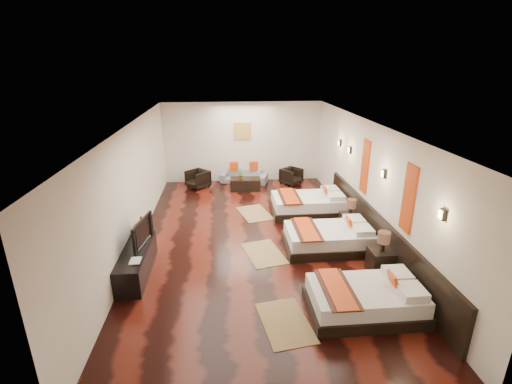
{
  "coord_description": "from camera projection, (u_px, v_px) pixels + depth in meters",
  "views": [
    {
      "loc": [
        -0.67,
        -8.0,
        4.12
      ],
      "look_at": [
        0.08,
        0.38,
        1.1
      ],
      "focal_mm": 25.78,
      "sensor_mm": 36.0,
      "label": 1
    }
  ],
  "objects": [
    {
      "name": "coffee_table",
      "position": [
        245.0,
        184.0,
        12.35
      ],
      "size": [
        1.03,
        0.55,
        0.4
      ],
      "primitive_type": "cube",
      "rotation": [
        0.0,
        0.0,
        -0.06
      ],
      "color": "black",
      "rests_on": "floor"
    },
    {
      "name": "jute_mat_far",
      "position": [
        255.0,
        213.0,
        10.49
      ],
      "size": [
        1.04,
        1.35,
        0.01
      ],
      "primitive_type": "cube",
      "rotation": [
        0.0,
        0.0,
        0.26
      ],
      "color": "#987A4D",
      "rests_on": "floor"
    },
    {
      "name": "nightstand_a",
      "position": [
        381.0,
        259.0,
        7.45
      ],
      "size": [
        0.47,
        0.47,
        0.93
      ],
      "color": "black",
      "rests_on": "floor"
    },
    {
      "name": "book",
      "position": [
        130.0,
        261.0,
        6.9
      ],
      "size": [
        0.21,
        0.28,
        0.03
      ],
      "primitive_type": "imported",
      "rotation": [
        0.0,
        0.0,
        0.01
      ],
      "color": "black",
      "rests_on": "tv_console"
    },
    {
      "name": "table_plant",
      "position": [
        241.0,
        176.0,
        12.18
      ],
      "size": [
        0.23,
        0.2,
        0.24
      ],
      "primitive_type": "imported",
      "rotation": [
        0.0,
        0.0,
        -0.06
      ],
      "color": "#265A1E",
      "rests_on": "coffee_table"
    },
    {
      "name": "gold_artwork",
      "position": [
        242.0,
        131.0,
        12.78
      ],
      "size": [
        0.6,
        0.04,
        0.6
      ],
      "primitive_type": "cube",
      "color": "#AD873F",
      "rests_on": "back_wall"
    },
    {
      "name": "floor",
      "position": [
        254.0,
        240.0,
        8.95
      ],
      "size": [
        5.5,
        9.5,
        0.01
      ],
      "primitive_type": "cube",
      "color": "black",
      "rests_on": "ground"
    },
    {
      "name": "back_wall",
      "position": [
        243.0,
        142.0,
        12.93
      ],
      "size": [
        5.5,
        0.01,
        2.8
      ],
      "primitive_type": "cube",
      "color": "silver",
      "rests_on": "floor"
    },
    {
      "name": "sconce_lounge",
      "position": [
        340.0,
        143.0,
        10.71
      ],
      "size": [
        0.07,
        0.12,
        0.18
      ],
      "color": "black",
      "rests_on": "right_wall"
    },
    {
      "name": "bed_near",
      "position": [
        366.0,
        299.0,
        6.32
      ],
      "size": [
        1.94,
        1.22,
        0.74
      ],
      "color": "black",
      "rests_on": "floor"
    },
    {
      "name": "armchair_left",
      "position": [
        198.0,
        179.0,
        12.54
      ],
      "size": [
        0.93,
        0.93,
        0.61
      ],
      "primitive_type": "imported",
      "rotation": [
        0.0,
        0.0,
        -0.81
      ],
      "color": "black",
      "rests_on": "floor"
    },
    {
      "name": "nightstand_b",
      "position": [
        350.0,
        221.0,
        9.26
      ],
      "size": [
        0.45,
        0.45,
        0.88
      ],
      "color": "black",
      "rests_on": "floor"
    },
    {
      "name": "sconce_mid",
      "position": [
        384.0,
        174.0,
        7.81
      ],
      "size": [
        0.07,
        0.12,
        0.18
      ],
      "color": "black",
      "rests_on": "right_wall"
    },
    {
      "name": "orange_panel_b",
      "position": [
        365.0,
        166.0,
        8.89
      ],
      "size": [
        0.04,
        0.4,
        1.3
      ],
      "primitive_type": "cube",
      "color": "#D86014",
      "rests_on": "right_wall"
    },
    {
      "name": "orange_panel_a",
      "position": [
        409.0,
        199.0,
        6.83
      ],
      "size": [
        0.04,
        0.4,
        1.3
      ],
      "primitive_type": "cube",
      "color": "#D86014",
      "rests_on": "right_wall"
    },
    {
      "name": "right_wall",
      "position": [
        369.0,
        182.0,
        8.71
      ],
      "size": [
        0.01,
        9.5,
        2.8
      ],
      "primitive_type": "cube",
      "color": "silver",
      "rests_on": "floor"
    },
    {
      "name": "figurine",
      "position": [
        142.0,
        225.0,
        8.0
      ],
      "size": [
        0.39,
        0.39,
        0.38
      ],
      "primitive_type": "imported",
      "rotation": [
        0.0,
        0.0,
        0.07
      ],
      "color": "brown",
      "rests_on": "tv_console"
    },
    {
      "name": "headboard_panel",
      "position": [
        377.0,
        233.0,
        8.28
      ],
      "size": [
        0.08,
        6.6,
        0.9
      ],
      "primitive_type": "cube",
      "color": "black",
      "rests_on": "floor"
    },
    {
      "name": "jute_mat_mid",
      "position": [
        264.0,
        253.0,
        8.31
      ],
      "size": [
        1.01,
        1.34,
        0.01
      ],
      "primitive_type": "cube",
      "rotation": [
        0.0,
        0.0,
        0.23
      ],
      "color": "#987A4D",
      "rests_on": "floor"
    },
    {
      "name": "tv_console",
      "position": [
        137.0,
        262.0,
        7.44
      ],
      "size": [
        0.5,
        1.8,
        0.55
      ],
      "primitive_type": "cube",
      "color": "black",
      "rests_on": "floor"
    },
    {
      "name": "ceiling",
      "position": [
        254.0,
        125.0,
        8.01
      ],
      "size": [
        5.5,
        9.5,
        0.01
      ],
      "primitive_type": "cube",
      "color": "white",
      "rests_on": "floor"
    },
    {
      "name": "jute_mat_near",
      "position": [
        285.0,
        322.0,
        6.12
      ],
      "size": [
        0.93,
        1.3,
        0.01
      ],
      "primitive_type": "cube",
      "rotation": [
        0.0,
        0.0,
        0.16
      ],
      "color": "#987A4D",
      "rests_on": "floor"
    },
    {
      "name": "tv",
      "position": [
        138.0,
        232.0,
        7.44
      ],
      "size": [
        0.3,
        0.99,
        0.57
      ],
      "primitive_type": "imported",
      "rotation": [
        0.0,
        0.0,
        1.4
      ],
      "color": "black",
      "rests_on": "tv_console"
    },
    {
      "name": "sconce_far",
      "position": [
        350.0,
        150.0,
        9.87
      ],
      "size": [
        0.07,
        0.12,
        0.18
      ],
      "color": "black",
      "rests_on": "right_wall"
    },
    {
      "name": "bed_far",
      "position": [
        309.0,
        204.0,
        10.45
      ],
      "size": [
        2.06,
        1.3,
        0.79
      ],
      "color": "black",
      "rests_on": "floor"
    },
    {
      "name": "bed_mid",
      "position": [
        329.0,
        238.0,
        8.47
      ],
      "size": [
        1.99,
        1.25,
        0.76
      ],
      "color": "black",
      "rests_on": "floor"
    },
    {
      "name": "left_wall",
      "position": [
        132.0,
        189.0,
        8.25
      ],
      "size": [
        0.01,
        9.5,
        2.8
      ],
      "primitive_type": "cube",
      "color": "silver",
      "rests_on": "floor"
    },
    {
      "name": "sconce_near",
      "position": [
        442.0,
        214.0,
        5.74
      ],
      "size": [
        0.07,
        0.12,
        0.18
      ],
      "color": "black",
      "rests_on": "right_wall"
    },
    {
      "name": "armchair_right",
      "position": [
        291.0,
        176.0,
        12.87
      ],
      "size": [
        0.88,
        0.89,
        0.58
      ],
      "primitive_type": "imported",
      "rotation": [
        0.0,
        0.0,
        0.71
      ],
      "color": "black",
      "rests_on": "floor"
    },
    {
      "name": "sofa",
      "position": [
        244.0,
        176.0,
        13.05
      ],
      "size": [
        1.74,
        1.1,
        0.47
      ],
      "primitive_type": "imported",
      "rotation": [
        0.0,
        0.0,
        -0.31
      ],
      "color": "gray",
      "rests_on": "floor"
    }
  ]
}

